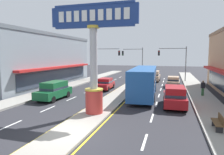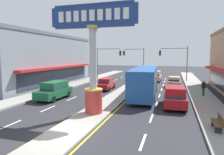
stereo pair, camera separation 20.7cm
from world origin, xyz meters
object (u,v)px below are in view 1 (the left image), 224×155
traffic_light_right_side (175,58)px  sedan_mid_left_lane (105,84)px  street_bench (219,122)px  suv_near_right_lane (154,76)px  traffic_light_left_side (105,58)px  traffic_light_median_far (135,58)px  storefront_left (36,60)px  suv_kerb_right (54,90)px  bus_near_left_lane (144,80)px  sedan_far_right_lane (173,81)px  suv_far_left_oncoming (175,96)px  pedestrian_near_kerb (203,87)px  district_sign (94,60)px

traffic_light_right_side → sedan_mid_left_lane: 15.01m
traffic_light_right_side → street_bench: 24.45m
street_bench → suv_near_right_lane: bearing=103.9°
traffic_light_left_side → traffic_light_right_side: bearing=2.5°
suv_near_right_lane → traffic_light_left_side: bearing=-179.7°
traffic_light_median_far → street_bench: size_ratio=3.88×
storefront_left → suv_kerb_right: (8.96, -9.01, -3.01)m
storefront_left → street_bench: 28.01m
street_bench → traffic_light_left_side: bearing=122.8°
suv_near_right_lane → sedan_mid_left_lane: (-5.74, -10.72, -0.20)m
traffic_light_left_side → bus_near_left_lane: size_ratio=0.55×
traffic_light_right_side → suv_near_right_lane: (-3.59, -0.52, -3.26)m
suv_kerb_right → storefront_left: bearing=134.8°
storefront_left → traffic_light_right_side: storefront_left is taller
traffic_light_left_side → sedan_far_right_lane: (12.63, -5.46, -3.46)m
bus_near_left_lane → suv_kerb_right: 10.09m
bus_near_left_lane → suv_far_left_oncoming: (3.30, -4.14, -0.88)m
bus_near_left_lane → street_bench: 11.40m
traffic_light_median_far → pedestrian_near_kerb: (10.51, -15.78, -3.05)m
suv_kerb_right → bus_near_left_lane: bearing=25.9°
traffic_light_left_side → sedan_far_right_lane: bearing=-23.4°
traffic_light_left_side → street_bench: bearing=-57.2°
traffic_light_median_far → suv_kerb_right: traffic_light_median_far is taller
storefront_left → street_bench: storefront_left is taller
bus_near_left_lane → suv_kerb_right: size_ratio=2.44×
traffic_light_right_side → pedestrian_near_kerb: bearing=-77.8°
district_sign → sedan_mid_left_lane: (-2.87, 11.50, -3.53)m
traffic_light_left_side → traffic_light_median_far: (5.23, 3.32, -0.05)m
district_sign → street_bench: district_sign is taller
traffic_light_left_side → suv_near_right_lane: (9.33, 0.04, -3.26)m
suv_near_right_lane → street_bench: bearing=-76.1°
suv_far_left_oncoming → suv_kerb_right: (-12.34, -0.25, 0.00)m
traffic_light_right_side → sedan_mid_left_lane: bearing=-129.7°
suv_kerb_right → traffic_light_median_far: bearing=77.1°
traffic_light_left_side → traffic_light_median_far: 6.19m
bus_near_left_lane → pedestrian_near_kerb: bus_near_left_lane is taller
sedan_mid_left_lane → bus_near_left_lane: bearing=-28.5°
traffic_light_left_side → pedestrian_near_kerb: traffic_light_left_side is taller
district_sign → traffic_light_left_side: (-6.46, 22.17, -0.07)m
traffic_light_right_side → suv_kerb_right: (-12.63, -18.74, -3.26)m
bus_near_left_lane → traffic_light_left_side: bearing=124.1°
pedestrian_near_kerb → traffic_light_right_side: bearing=102.2°
sedan_far_right_lane → suv_far_left_oncoming: bearing=-90.0°
storefront_left → suv_near_right_lane: (18.00, 9.21, -3.01)m
district_sign → sedan_mid_left_lane: district_sign is taller
sedan_mid_left_lane → suv_near_right_lane: bearing=61.8°
storefront_left → pedestrian_near_kerb: size_ratio=13.33×
suv_far_left_oncoming → sedan_far_right_lane: bearing=90.0°
suv_near_right_lane → bus_near_left_lane: size_ratio=0.41×
storefront_left → sedan_mid_left_lane: storefront_left is taller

